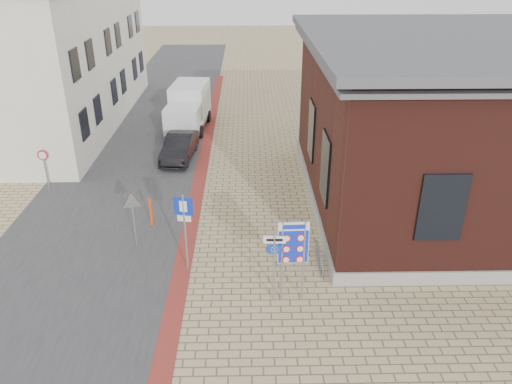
# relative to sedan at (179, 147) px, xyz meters

# --- Properties ---
(ground) EXTENTS (120.00, 120.00, 0.00)m
(ground) POSITION_rel_sedan_xyz_m (3.20, -11.82, -0.63)
(ground) COLOR tan
(ground) RESTS_ON ground
(road_strip) EXTENTS (7.00, 60.00, 0.02)m
(road_strip) POSITION_rel_sedan_xyz_m (-2.30, 3.18, -0.62)
(road_strip) COLOR #38383A
(road_strip) RESTS_ON ground
(curb_strip) EXTENTS (0.60, 40.00, 0.02)m
(curb_strip) POSITION_rel_sedan_xyz_m (1.20, -1.82, -0.61)
(curb_strip) COLOR maroon
(curb_strip) RESTS_ON ground
(brick_building) EXTENTS (13.00, 13.00, 6.80)m
(brick_building) POSITION_rel_sedan_xyz_m (12.19, -4.82, 2.86)
(brick_building) COLOR gray
(brick_building) RESTS_ON ground
(townhouse_near) EXTENTS (7.40, 6.40, 8.30)m
(townhouse_near) POSITION_rel_sedan_xyz_m (-7.79, 0.18, 3.54)
(townhouse_near) COLOR white
(townhouse_near) RESTS_ON ground
(townhouse_mid) EXTENTS (7.40, 6.40, 9.10)m
(townhouse_mid) POSITION_rel_sedan_xyz_m (-7.79, 6.18, 3.94)
(townhouse_mid) COLOR white
(townhouse_mid) RESTS_ON ground
(townhouse_far) EXTENTS (7.40, 6.40, 8.30)m
(townhouse_far) POSITION_rel_sedan_xyz_m (-7.79, 12.18, 3.54)
(townhouse_far) COLOR white
(townhouse_far) RESTS_ON ground
(bike_rack) EXTENTS (0.08, 1.80, 0.60)m
(bike_rack) POSITION_rel_sedan_xyz_m (5.85, -9.62, -0.36)
(bike_rack) COLOR slate
(bike_rack) RESTS_ON ground
(sedan) EXTENTS (1.67, 3.92, 1.26)m
(sedan) POSITION_rel_sedan_xyz_m (0.00, 0.00, 0.00)
(sedan) COLOR black
(sedan) RESTS_ON ground
(box_truck) EXTENTS (2.40, 5.01, 2.54)m
(box_truck) POSITION_rel_sedan_xyz_m (0.01, 4.73, 0.69)
(box_truck) COLOR slate
(box_truck) RESTS_ON ground
(border_sign) EXTENTS (0.92, 0.09, 2.69)m
(border_sign) POSITION_rel_sedan_xyz_m (4.76, -11.42, 1.30)
(border_sign) COLOR gray
(border_sign) RESTS_ON ground
(essen_sign) EXTENTS (0.66, 0.07, 2.43)m
(essen_sign) POSITION_rel_sedan_xyz_m (4.20, -11.52, 0.98)
(essen_sign) COLOR gray
(essen_sign) RESTS_ON ground
(parking_sign) EXTENTS (0.61, 0.15, 2.78)m
(parking_sign) POSITION_rel_sedan_xyz_m (1.40, -9.82, 1.29)
(parking_sign) COLOR gray
(parking_sign) RESTS_ON ground
(yield_sign) EXTENTS (0.74, 0.23, 2.10)m
(yield_sign) POSITION_rel_sedan_xyz_m (-0.60, -8.32, 0.96)
(yield_sign) COLOR gray
(yield_sign) RESTS_ON ground
(speed_sign) EXTENTS (0.47, 0.07, 2.00)m
(speed_sign) POSITION_rel_sedan_xyz_m (-5.30, -3.82, 0.68)
(speed_sign) COLOR gray
(speed_sign) RESTS_ON ground
(bollard) EXTENTS (0.12, 0.12, 1.15)m
(bollard) POSITION_rel_sedan_xyz_m (-0.30, -6.82, -0.05)
(bollard) COLOR #FF460D
(bollard) RESTS_ON ground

